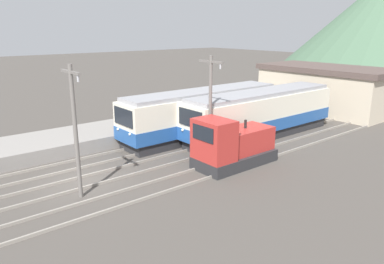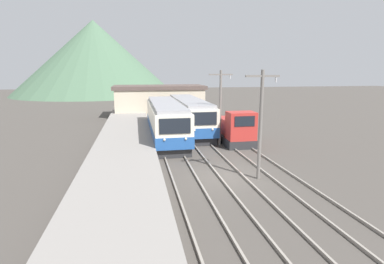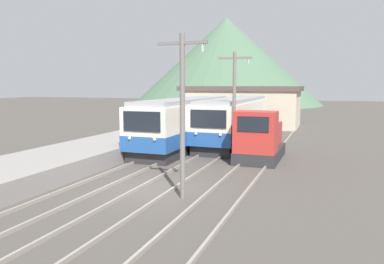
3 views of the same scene
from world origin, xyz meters
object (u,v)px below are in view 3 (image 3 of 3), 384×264
object	(u,v)px
commuter_train_center	(235,122)
catenary_mast_near	(183,110)
shunting_locomotive	(260,140)
commuter_train_left	(186,125)
catenary_mast_mid	(234,101)

from	to	relation	value
commuter_train_center	catenary_mast_near	xyz separation A→B (m)	(1.51, -14.75, 1.88)
commuter_train_center	shunting_locomotive	xyz separation A→B (m)	(3.00, -6.04, -0.40)
commuter_train_left	catenary_mast_near	xyz separation A→B (m)	(4.31, -11.52, 1.86)
commuter_train_left	commuter_train_center	bearing A→B (deg)	49.00
commuter_train_center	catenary_mast_mid	xyz separation A→B (m)	(1.51, -6.43, 1.88)
commuter_train_center	shunting_locomotive	size ratio (longest dim) A/B	2.68
commuter_train_left	catenary_mast_near	distance (m)	12.44
catenary_mast_near	commuter_train_center	bearing A→B (deg)	95.84
shunting_locomotive	catenary_mast_near	world-z (taller)	catenary_mast_near
commuter_train_center	shunting_locomotive	distance (m)	6.76
commuter_train_center	catenary_mast_near	bearing A→B (deg)	-84.16
commuter_train_left	catenary_mast_mid	xyz separation A→B (m)	(4.31, -3.21, 1.86)
shunting_locomotive	commuter_train_center	bearing A→B (deg)	116.40
commuter_train_center	catenary_mast_near	size ratio (longest dim) A/B	2.15
commuter_train_left	commuter_train_center	world-z (taller)	commuter_train_left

